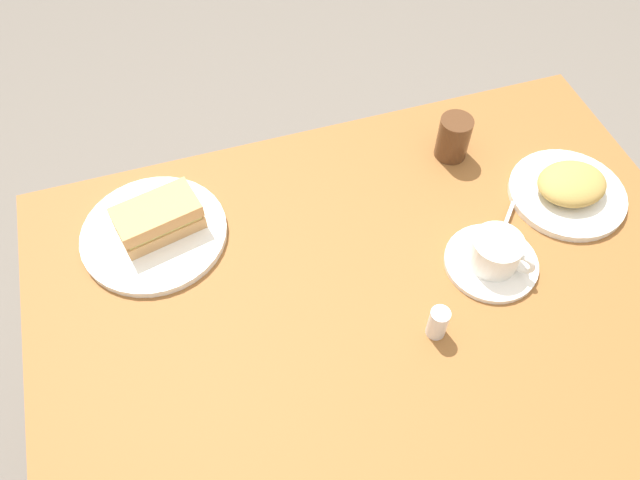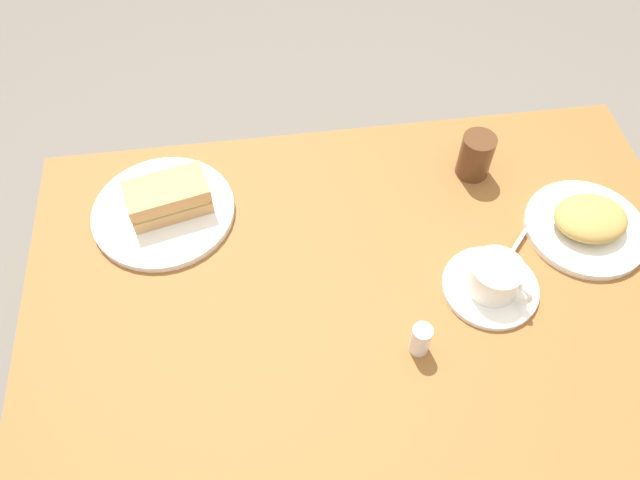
{
  "view_description": "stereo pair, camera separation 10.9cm",
  "coord_description": "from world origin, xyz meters",
  "px_view_note": "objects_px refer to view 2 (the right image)",
  "views": [
    {
      "loc": [
        -0.26,
        -0.48,
        1.65
      ],
      "look_at": [
        -0.07,
        0.13,
        0.77
      ],
      "focal_mm": 34.96,
      "sensor_mm": 36.0,
      "label": 1
    },
    {
      "loc": [
        -0.16,
        -0.5,
        1.65
      ],
      "look_at": [
        -0.07,
        0.13,
        0.77
      ],
      "focal_mm": 34.96,
      "sensor_mm": 36.0,
      "label": 2
    }
  ],
  "objects_px": {
    "sandwich_front": "(168,197)",
    "coffee_cup": "(496,276)",
    "sandwich_plate": "(164,212)",
    "salt_shaker": "(420,340)",
    "drinking_glass": "(476,156)",
    "spoon": "(511,254)",
    "dining_table": "(368,343)",
    "side_plate": "(585,228)",
    "coffee_saucer": "(490,287)"
  },
  "relations": [
    {
      "from": "salt_shaker",
      "to": "coffee_cup",
      "type": "bearing_deg",
      "value": 31.84
    },
    {
      "from": "sandwich_plate",
      "to": "drinking_glass",
      "type": "xyz_separation_m",
      "value": [
        0.6,
        0.03,
        0.04
      ]
    },
    {
      "from": "coffee_saucer",
      "to": "drinking_glass",
      "type": "height_order",
      "value": "drinking_glass"
    },
    {
      "from": "coffee_saucer",
      "to": "sandwich_front",
      "type": "bearing_deg",
      "value": 155.78
    },
    {
      "from": "coffee_saucer",
      "to": "salt_shaker",
      "type": "bearing_deg",
      "value": -147.66
    },
    {
      "from": "coffee_cup",
      "to": "drinking_glass",
      "type": "distance_m",
      "value": 0.27
    },
    {
      "from": "salt_shaker",
      "to": "sandwich_front",
      "type": "bearing_deg",
      "value": 139.47
    },
    {
      "from": "dining_table",
      "to": "salt_shaker",
      "type": "relative_size",
      "value": 18.74
    },
    {
      "from": "salt_shaker",
      "to": "side_plate",
      "type": "bearing_deg",
      "value": 28.27
    },
    {
      "from": "dining_table",
      "to": "sandwich_front",
      "type": "relative_size",
      "value": 7.3
    },
    {
      "from": "spoon",
      "to": "sandwich_plate",
      "type": "bearing_deg",
      "value": 163.35
    },
    {
      "from": "dining_table",
      "to": "drinking_glass",
      "type": "distance_m",
      "value": 0.41
    },
    {
      "from": "coffee_saucer",
      "to": "coffee_cup",
      "type": "relative_size",
      "value": 1.63
    },
    {
      "from": "sandwich_front",
      "to": "coffee_cup",
      "type": "relative_size",
      "value": 1.6
    },
    {
      "from": "dining_table",
      "to": "sandwich_plate",
      "type": "bearing_deg",
      "value": 144.24
    },
    {
      "from": "coffee_cup",
      "to": "side_plate",
      "type": "xyz_separation_m",
      "value": [
        0.21,
        0.1,
        -0.03
      ]
    },
    {
      "from": "side_plate",
      "to": "drinking_glass",
      "type": "relative_size",
      "value": 2.43
    },
    {
      "from": "sandwich_plate",
      "to": "spoon",
      "type": "height_order",
      "value": "spoon"
    },
    {
      "from": "sandwich_plate",
      "to": "side_plate",
      "type": "bearing_deg",
      "value": -10.56
    },
    {
      "from": "drinking_glass",
      "to": "coffee_cup",
      "type": "bearing_deg",
      "value": -98.89
    },
    {
      "from": "drinking_glass",
      "to": "sandwich_front",
      "type": "bearing_deg",
      "value": -177.66
    },
    {
      "from": "coffee_cup",
      "to": "drinking_glass",
      "type": "xyz_separation_m",
      "value": [
        0.04,
        0.27,
        0.0
      ]
    },
    {
      "from": "coffee_cup",
      "to": "drinking_glass",
      "type": "bearing_deg",
      "value": 81.11
    },
    {
      "from": "dining_table",
      "to": "coffee_saucer",
      "type": "xyz_separation_m",
      "value": [
        0.2,
        0.01,
        0.13
      ]
    },
    {
      "from": "sandwich_front",
      "to": "drinking_glass",
      "type": "height_order",
      "value": "drinking_glass"
    },
    {
      "from": "sandwich_plate",
      "to": "coffee_cup",
      "type": "distance_m",
      "value": 0.61
    },
    {
      "from": "coffee_saucer",
      "to": "spoon",
      "type": "bearing_deg",
      "value": 47.37
    },
    {
      "from": "dining_table",
      "to": "side_plate",
      "type": "xyz_separation_m",
      "value": [
        0.41,
        0.11,
        0.14
      ]
    },
    {
      "from": "dining_table",
      "to": "side_plate",
      "type": "height_order",
      "value": "side_plate"
    },
    {
      "from": "sandwich_plate",
      "to": "salt_shaker",
      "type": "height_order",
      "value": "salt_shaker"
    },
    {
      "from": "dining_table",
      "to": "sandwich_front",
      "type": "height_order",
      "value": "sandwich_front"
    },
    {
      "from": "coffee_cup",
      "to": "salt_shaker",
      "type": "height_order",
      "value": "coffee_cup"
    },
    {
      "from": "sandwich_front",
      "to": "side_plate",
      "type": "height_order",
      "value": "sandwich_front"
    },
    {
      "from": "spoon",
      "to": "coffee_cup",
      "type": "bearing_deg",
      "value": -131.52
    },
    {
      "from": "spoon",
      "to": "side_plate",
      "type": "xyz_separation_m",
      "value": [
        0.15,
        0.04,
        -0.01
      ]
    },
    {
      "from": "salt_shaker",
      "to": "spoon",
      "type": "bearing_deg",
      "value": 37.03
    },
    {
      "from": "sandwich_plate",
      "to": "sandwich_front",
      "type": "distance_m",
      "value": 0.04
    },
    {
      "from": "sandwich_front",
      "to": "spoon",
      "type": "bearing_deg",
      "value": -17.27
    },
    {
      "from": "spoon",
      "to": "drinking_glass",
      "type": "bearing_deg",
      "value": 92.96
    },
    {
      "from": "side_plate",
      "to": "coffee_saucer",
      "type": "bearing_deg",
      "value": -154.81
    },
    {
      "from": "coffee_cup",
      "to": "coffee_saucer",
      "type": "bearing_deg",
      "value": 130.55
    },
    {
      "from": "dining_table",
      "to": "side_plate",
      "type": "relative_size",
      "value": 5.37
    },
    {
      "from": "dining_table",
      "to": "drinking_glass",
      "type": "relative_size",
      "value": 13.03
    },
    {
      "from": "coffee_cup",
      "to": "spoon",
      "type": "relative_size",
      "value": 1.25
    },
    {
      "from": "dining_table",
      "to": "drinking_glass",
      "type": "height_order",
      "value": "drinking_glass"
    },
    {
      "from": "spoon",
      "to": "side_plate",
      "type": "bearing_deg",
      "value": 14.39
    },
    {
      "from": "dining_table",
      "to": "sandwich_plate",
      "type": "height_order",
      "value": "sandwich_plate"
    },
    {
      "from": "side_plate",
      "to": "drinking_glass",
      "type": "xyz_separation_m",
      "value": [
        -0.16,
        0.17,
        0.04
      ]
    },
    {
      "from": "dining_table",
      "to": "coffee_saucer",
      "type": "height_order",
      "value": "coffee_saucer"
    },
    {
      "from": "dining_table",
      "to": "salt_shaker",
      "type": "bearing_deg",
      "value": -54.43
    }
  ]
}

